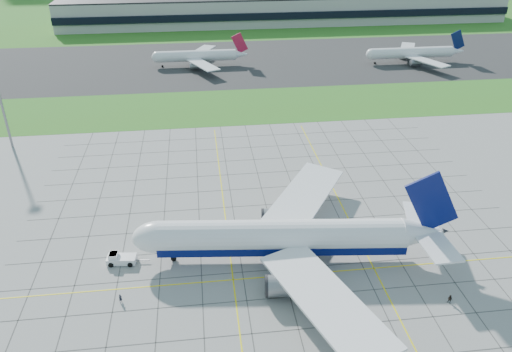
{
  "coord_description": "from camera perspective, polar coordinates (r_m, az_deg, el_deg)",
  "views": [
    {
      "loc": [
        -14.71,
        -76.17,
        63.88
      ],
      "look_at": [
        -2.13,
        25.86,
        7.0
      ],
      "focal_mm": 35.0,
      "sensor_mm": 36.0,
      "label": 1
    }
  ],
  "objects": [
    {
      "name": "distant_jet_1",
      "position": [
        225.36,
        -6.65,
        13.49
      ],
      "size": [
        39.7,
        42.66,
        14.08
      ],
      "color": "white",
      "rests_on": "ground"
    },
    {
      "name": "asphalt_taxiway",
      "position": [
        230.67,
        -3.18,
        12.84
      ],
      "size": [
        700.0,
        75.0,
        0.04
      ],
      "primitive_type": "cube",
      "color": "#383838",
      "rests_on": "ground"
    },
    {
      "name": "pushback_tug",
      "position": [
        104.81,
        -15.26,
        -9.1
      ],
      "size": [
        8.5,
        3.45,
        2.34
      ],
      "rotation": [
        0.0,
        0.0,
        -0.1
      ],
      "color": "white",
      "rests_on": "ground"
    },
    {
      "name": "airliner",
      "position": [
        99.56,
        3.19,
        -7.0
      ],
      "size": [
        63.8,
        64.36,
        20.1
      ],
      "rotation": [
        0.0,
        0.0,
        -0.1
      ],
      "color": "white",
      "rests_on": "ground"
    },
    {
      "name": "distant_jet_2",
      "position": [
        239.27,
        17.49,
        13.29
      ],
      "size": [
        42.92,
        42.66,
        14.08
      ],
      "color": "white",
      "rests_on": "ground"
    },
    {
      "name": "apron_markings",
      "position": [
        109.19,
        2.3,
        -6.87
      ],
      "size": [
        120.0,
        130.0,
        0.03
      ],
      "color": "#474744",
      "rests_on": "ground"
    },
    {
      "name": "terminal",
      "position": [
        315.89,
        3.23,
        18.71
      ],
      "size": [
        260.0,
        43.0,
        15.8
      ],
      "color": "#B7B7B2",
      "rests_on": "ground"
    },
    {
      "name": "crew_near",
      "position": [
        95.99,
        -15.22,
        -13.35
      ],
      "size": [
        0.75,
        0.72,
        1.73
      ],
      "primitive_type": "imported",
      "rotation": [
        0.0,
        0.0,
        0.68
      ],
      "color": "black",
      "rests_on": "ground"
    },
    {
      "name": "crew_far",
      "position": [
        98.9,
        21.28,
        -13.01
      ],
      "size": [
        1.11,
        1.15,
        1.86
      ],
      "primitive_type": "imported",
      "rotation": [
        0.0,
        0.0,
        -0.92
      ],
      "color": "black",
      "rests_on": "ground"
    },
    {
      "name": "ground",
      "position": [
        100.5,
        3.06,
        -10.56
      ],
      "size": [
        1400.0,
        1400.0,
        0.0
      ],
      "primitive_type": "plane",
      "color": "gray",
      "rests_on": "ground"
    },
    {
      "name": "grass_far",
      "position": [
        337.59,
        -4.63,
        17.97
      ],
      "size": [
        700.0,
        145.0,
        0.04
      ],
      "primitive_type": "cube",
      "color": "#397421",
      "rests_on": "ground"
    },
    {
      "name": "grass_median",
      "position": [
        178.63,
        -1.86,
        7.99
      ],
      "size": [
        700.0,
        35.0,
        0.04
      ],
      "primitive_type": "cube",
      "color": "#397421",
      "rests_on": "ground"
    }
  ]
}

